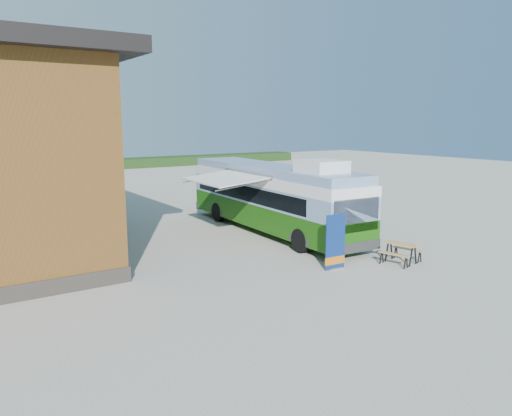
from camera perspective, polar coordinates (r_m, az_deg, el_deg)
ground at (r=19.50m, az=4.09°, el=-5.06°), size 100.00×100.00×0.00m
hedge at (r=56.56m, az=-13.28°, el=5.07°), size 40.00×3.00×1.00m
bus at (r=22.76m, az=1.87°, el=1.45°), size 2.97×11.57×3.52m
awning at (r=21.71m, az=-3.19°, el=3.39°), size 2.69×4.14×0.51m
banner at (r=17.30m, az=9.04°, el=-4.41°), size 0.84×0.21×1.92m
picnic_table at (r=18.62m, az=16.26°, el=-4.45°), size 1.48×1.37×0.72m
person_a at (r=24.19m, az=-16.15°, el=-0.14°), size 0.84×0.75×1.94m
person_b at (r=27.53m, az=-20.69°, el=0.60°), size 1.04×1.08×1.75m
slurry_tanker at (r=29.03m, az=-21.68°, el=1.93°), size 2.80×6.24×2.35m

